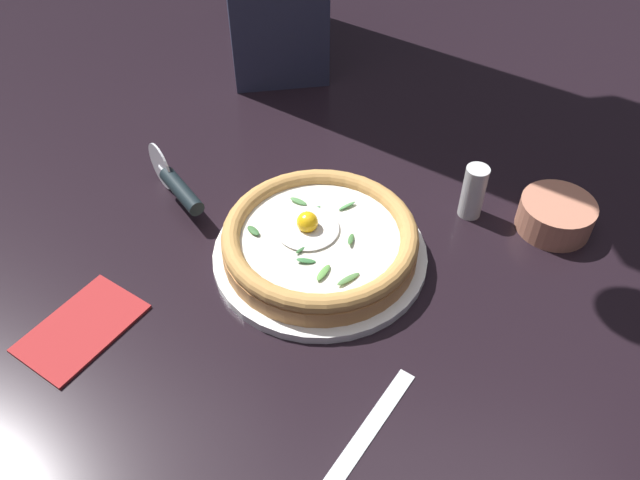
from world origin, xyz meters
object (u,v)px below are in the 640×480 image
at_px(side_bowl, 556,215).
at_px(pizza_cutter, 176,184).
at_px(folded_napkin, 81,327).
at_px(pepper_shaker, 473,192).
at_px(pizza, 320,239).

distance_m(side_bowl, pizza_cutter, 0.52).
distance_m(folded_napkin, pepper_shaker, 0.53).
relative_size(pizza, folded_napkin, 1.79).
height_order(pizza, folded_napkin, pizza).
bearing_deg(pepper_shaker, folded_napkin, -59.83).
relative_size(folded_napkin, pepper_shaker, 1.76).
xyz_separation_m(side_bowl, folded_napkin, (0.25, -0.57, -0.02)).
bearing_deg(pizza_cutter, pizza, 69.68).
xyz_separation_m(pizza, folded_napkin, (0.15, -0.26, -0.03)).
distance_m(pizza_cutter, folded_napkin, 0.24).
distance_m(pizza, pepper_shaker, 0.23).
xyz_separation_m(side_bowl, pepper_shaker, (-0.01, -0.11, 0.02)).
bearing_deg(pizza_cutter, side_bowl, 92.27).
relative_size(pizza, pizza_cutter, 2.14).
bearing_deg(folded_napkin, side_bowl, 113.93).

